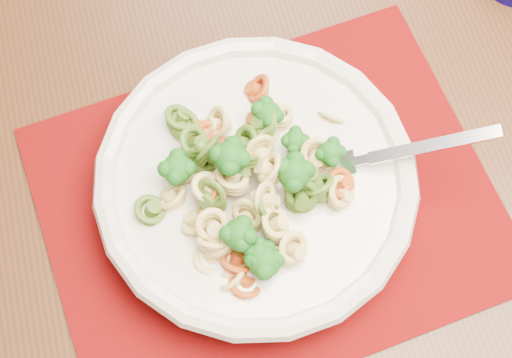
# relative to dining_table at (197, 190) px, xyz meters

# --- Properties ---
(dining_table) EXTENTS (1.45, 1.21, 0.71)m
(dining_table) POSITION_rel_dining_table_xyz_m (0.00, 0.00, 0.00)
(dining_table) COLOR #4B2715
(dining_table) RESTS_ON ground
(placemat) EXTENTS (0.50, 0.46, 0.00)m
(placemat) POSITION_rel_dining_table_xyz_m (0.08, -0.05, 0.11)
(placemat) COLOR #630604
(placemat) RESTS_ON dining_table
(pasta_bowl) EXTENTS (0.28, 0.28, 0.05)m
(pasta_bowl) POSITION_rel_dining_table_xyz_m (0.07, -0.04, 0.14)
(pasta_bowl) COLOR silver
(pasta_bowl) RESTS_ON placemat
(pasta_broccoli_heap) EXTENTS (0.24, 0.24, 0.06)m
(pasta_broccoli_heap) POSITION_rel_dining_table_xyz_m (0.07, -0.04, 0.16)
(pasta_broccoli_heap) COLOR #E6C671
(pasta_broccoli_heap) RESTS_ON pasta_bowl
(fork) EXTENTS (0.18, 0.06, 0.08)m
(fork) POSITION_rel_dining_table_xyz_m (0.14, -0.02, 0.16)
(fork) COLOR silver
(fork) RESTS_ON pasta_bowl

